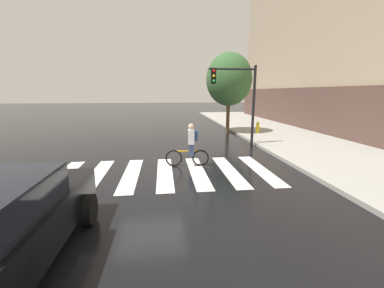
{
  "coord_description": "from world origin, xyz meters",
  "views": [
    {
      "loc": [
        0.53,
        -8.52,
        2.87
      ],
      "look_at": [
        1.54,
        0.1,
        1.03
      ],
      "focal_mm": 23.03,
      "sensor_mm": 36.0,
      "label": 1
    }
  ],
  "objects_px": {
    "cyclist": "(190,145)",
    "traffic_light_near": "(239,92)",
    "street_tree_near": "(229,80)",
    "fire_hydrant": "(258,127)"
  },
  "relations": [
    {
      "from": "cyclist",
      "to": "traffic_light_near",
      "type": "height_order",
      "value": "traffic_light_near"
    },
    {
      "from": "traffic_light_near",
      "to": "street_tree_near",
      "type": "bearing_deg",
      "value": 81.78
    },
    {
      "from": "fire_hydrant",
      "to": "street_tree_near",
      "type": "xyz_separation_m",
      "value": [
        -1.83,
        0.95,
        3.16
      ]
    },
    {
      "from": "cyclist",
      "to": "street_tree_near",
      "type": "height_order",
      "value": "street_tree_near"
    },
    {
      "from": "cyclist",
      "to": "fire_hydrant",
      "type": "bearing_deg",
      "value": 50.93
    },
    {
      "from": "fire_hydrant",
      "to": "street_tree_near",
      "type": "height_order",
      "value": "street_tree_near"
    },
    {
      "from": "traffic_light_near",
      "to": "street_tree_near",
      "type": "xyz_separation_m",
      "value": [
        0.61,
        4.23,
        0.83
      ]
    },
    {
      "from": "street_tree_near",
      "to": "cyclist",
      "type": "bearing_deg",
      "value": -114.9
    },
    {
      "from": "fire_hydrant",
      "to": "traffic_light_near",
      "type": "bearing_deg",
      "value": -126.62
    },
    {
      "from": "cyclist",
      "to": "traffic_light_near",
      "type": "bearing_deg",
      "value": 48.6
    }
  ]
}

